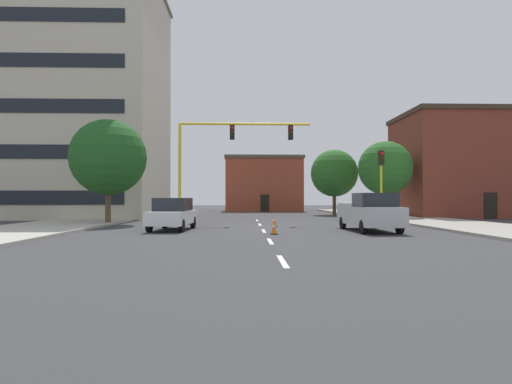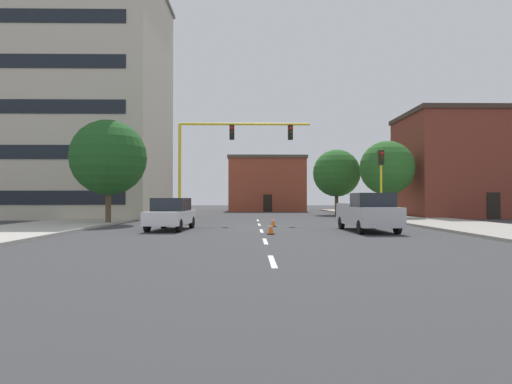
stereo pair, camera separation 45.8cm
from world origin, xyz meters
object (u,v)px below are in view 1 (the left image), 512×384
(tree_right_far, at_px, (334,173))
(tree_right_mid, at_px, (385,168))
(traffic_signal_gantry, at_px, (199,190))
(traffic_light_pole_right, at_px, (381,170))
(tree_left_near, at_px, (108,157))
(traffic_cone_roadside_b, at_px, (274,222))
(pickup_truck_silver, at_px, (369,213))
(sedan_white_near_left, at_px, (173,214))
(traffic_cone_roadside_a, at_px, (274,228))

(tree_right_far, bearing_deg, tree_right_mid, -70.80)
(traffic_signal_gantry, height_order, traffic_light_pole_right, traffic_signal_gantry)
(tree_left_near, distance_m, traffic_cone_roadside_b, 11.73)
(pickup_truck_silver, bearing_deg, traffic_cone_roadside_b, 141.68)
(tree_right_far, relative_size, sedan_white_near_left, 1.46)
(traffic_light_pole_right, height_order, sedan_white_near_left, traffic_light_pole_right)
(traffic_light_pole_right, xyz_separation_m, sedan_white_near_left, (-12.70, -4.03, -2.64))
(tree_left_near, xyz_separation_m, tree_right_mid, (20.96, 8.01, -0.11))
(traffic_signal_gantry, height_order, pickup_truck_silver, traffic_signal_gantry)
(tree_left_near, xyz_separation_m, traffic_cone_roadside_a, (10.31, -7.91, -4.11))
(traffic_light_pole_right, distance_m, traffic_cone_roadside_a, 10.65)
(tree_left_near, height_order, pickup_truck_silver, tree_left_near)
(tree_right_mid, xyz_separation_m, pickup_truck_silver, (-5.52, -14.13, -3.32))
(tree_right_far, xyz_separation_m, sedan_white_near_left, (-13.21, -20.86, -3.42))
(sedan_white_near_left, relative_size, traffic_cone_roadside_b, 7.81)
(tree_left_near, bearing_deg, pickup_truck_silver, -21.61)
(sedan_white_near_left, bearing_deg, traffic_light_pole_right, 17.60)
(tree_right_far, xyz_separation_m, tree_left_near, (-18.23, -15.85, 0.10))
(traffic_light_pole_right, xyz_separation_m, pickup_truck_silver, (-2.28, -5.13, -2.55))
(tree_left_near, bearing_deg, tree_right_far, 41.00)
(traffic_light_pole_right, relative_size, traffic_cone_roadside_a, 8.06)
(traffic_cone_roadside_a, bearing_deg, tree_right_far, 71.56)
(tree_right_far, distance_m, pickup_truck_silver, 22.39)
(tree_right_mid, bearing_deg, traffic_cone_roadside_a, -123.80)
(traffic_signal_gantry, height_order, traffic_cone_roadside_a, traffic_signal_gantry)
(tree_right_far, relative_size, traffic_cone_roadside_b, 11.38)
(traffic_signal_gantry, bearing_deg, traffic_cone_roadside_a, -62.54)
(traffic_signal_gantry, distance_m, tree_right_far, 19.70)
(traffic_signal_gantry, height_order, tree_left_near, tree_left_near)
(traffic_cone_roadside_a, bearing_deg, pickup_truck_silver, 19.24)
(tree_right_far, height_order, tree_right_mid, tree_right_far)
(sedan_white_near_left, bearing_deg, pickup_truck_silver, -6.06)
(traffic_light_pole_right, distance_m, sedan_white_near_left, 13.58)
(tree_right_far, relative_size, tree_left_near, 0.98)
(traffic_signal_gantry, bearing_deg, traffic_light_pole_right, -7.93)
(tree_left_near, bearing_deg, sedan_white_near_left, -44.93)
(traffic_light_pole_right, distance_m, tree_right_mid, 9.59)
(tree_right_far, distance_m, sedan_white_near_left, 24.93)
(traffic_signal_gantry, xyz_separation_m, tree_right_far, (12.38, 15.18, 2.02))
(tree_right_mid, height_order, pickup_truck_silver, tree_right_mid)
(traffic_light_pole_right, bearing_deg, pickup_truck_silver, -113.93)
(tree_right_mid, distance_m, traffic_cone_roadside_b, 15.13)
(traffic_light_pole_right, relative_size, tree_right_mid, 0.73)
(tree_right_far, relative_size, tree_right_mid, 1.02)
(tree_left_near, relative_size, sedan_white_near_left, 1.49)
(tree_right_mid, bearing_deg, traffic_light_pole_right, -109.82)
(traffic_light_pole_right, relative_size, traffic_cone_roadside_b, 8.11)
(sedan_white_near_left, bearing_deg, traffic_signal_gantry, 81.76)
(tree_right_far, xyz_separation_m, traffic_cone_roadside_a, (-7.92, -23.76, -4.01))
(tree_right_mid, bearing_deg, traffic_signal_gantry, -154.11)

